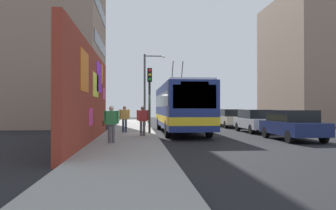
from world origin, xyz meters
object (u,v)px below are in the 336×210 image
(pedestrian_near_wall, at_px, (111,121))
(pedestrian_midblock, at_px, (125,117))
(city_bus, at_px, (180,106))
(parked_car_silver, at_px, (255,120))
(parked_car_navy, at_px, (292,124))
(parked_car_black, at_px, (215,116))
(traffic_light, at_px, (150,89))
(parked_car_champagne, at_px, (230,118))
(pedestrian_at_curb, at_px, (143,118))
(street_lamp, at_px, (147,84))

(pedestrian_near_wall, distance_m, pedestrian_midblock, 6.41)
(city_bus, relative_size, parked_car_silver, 2.63)
(parked_car_navy, relative_size, pedestrian_near_wall, 2.72)
(parked_car_silver, height_order, parked_car_black, same)
(traffic_light, bearing_deg, parked_car_champagne, -42.35)
(pedestrian_at_curb, relative_size, street_lamp, 0.26)
(parked_car_silver, height_order, pedestrian_near_wall, pedestrian_near_wall)
(parked_car_champagne, bearing_deg, street_lamp, 85.95)
(parked_car_black, height_order, street_lamp, street_lamp)
(city_bus, height_order, pedestrian_midblock, city_bus)
(parked_car_navy, distance_m, parked_car_silver, 5.50)
(parked_car_silver, xyz_separation_m, pedestrian_midblock, (-1.01, 8.90, 0.29))
(pedestrian_at_curb, distance_m, traffic_light, 2.52)
(city_bus, xyz_separation_m, pedestrian_at_curb, (-3.78, 2.60, -0.71))
(city_bus, bearing_deg, pedestrian_at_curb, 145.45)
(city_bus, distance_m, parked_car_black, 12.64)
(parked_car_silver, bearing_deg, traffic_light, 104.41)
(pedestrian_near_wall, xyz_separation_m, street_lamp, (14.10, -2.02, 2.66))
(pedestrian_midblock, bearing_deg, pedestrian_near_wall, 176.88)
(parked_car_black, bearing_deg, street_lamp, 124.32)
(parked_car_navy, xyz_separation_m, parked_car_black, (17.12, 0.00, -0.00))
(parked_car_navy, relative_size, parked_car_champagne, 0.96)
(parked_car_black, height_order, pedestrian_midblock, pedestrian_midblock)
(city_bus, height_order, parked_car_black, city_bus)
(parked_car_champagne, bearing_deg, traffic_light, 137.65)
(city_bus, bearing_deg, parked_car_black, -24.36)
(pedestrian_near_wall, bearing_deg, parked_car_navy, -78.30)
(traffic_light, xyz_separation_m, street_lamp, (8.57, -0.12, 0.91))
(parked_car_navy, bearing_deg, pedestrian_midblock, 63.26)
(parked_car_black, bearing_deg, pedestrian_near_wall, 154.07)
(city_bus, distance_m, traffic_light, 3.13)
(parked_car_navy, distance_m, pedestrian_near_wall, 9.45)
(pedestrian_midblock, xyz_separation_m, traffic_light, (-0.88, -1.55, 1.73))
(city_bus, relative_size, parked_car_black, 2.80)
(pedestrian_near_wall, bearing_deg, traffic_light, -19.01)
(parked_car_champagne, relative_size, pedestrian_near_wall, 2.84)
(parked_car_navy, distance_m, street_lamp, 14.47)
(parked_car_champagne, bearing_deg, parked_car_black, 0.00)
(city_bus, xyz_separation_m, pedestrian_midblock, (-1.15, 3.70, -0.69))
(pedestrian_at_curb, bearing_deg, pedestrian_midblock, 22.67)
(city_bus, xyz_separation_m, parked_car_navy, (-5.64, -5.20, -0.98))
(traffic_light, bearing_deg, city_bus, -46.69)
(parked_car_navy, height_order, street_lamp, street_lamp)
(parked_car_champagne, bearing_deg, pedestrian_at_curb, 141.52)
(parked_car_navy, xyz_separation_m, parked_car_silver, (5.50, 0.00, -0.00))
(parked_car_black, xyz_separation_m, pedestrian_midblock, (-12.63, 8.90, 0.29))
(parked_car_navy, xyz_separation_m, pedestrian_at_curb, (1.85, 7.80, 0.27))
(pedestrian_near_wall, relative_size, pedestrian_midblock, 0.98)
(parked_car_navy, relative_size, street_lamp, 0.71)
(parked_car_silver, xyz_separation_m, pedestrian_near_wall, (-7.41, 9.25, 0.27))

